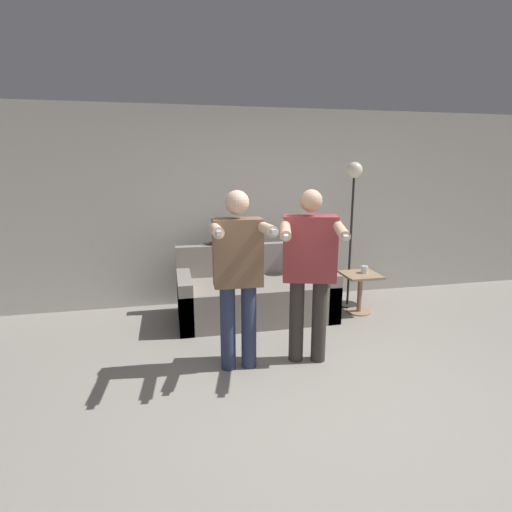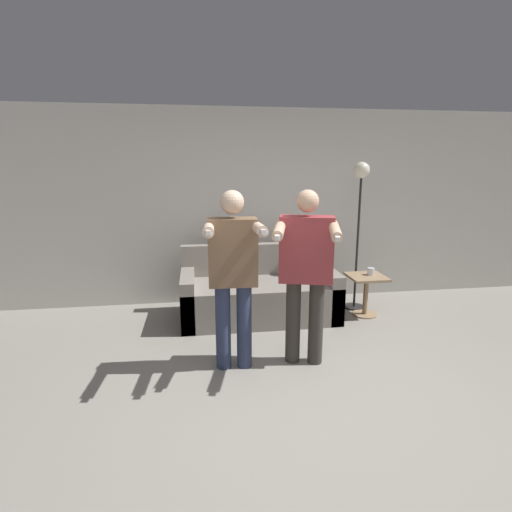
{
  "view_description": "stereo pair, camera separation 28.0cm",
  "coord_description": "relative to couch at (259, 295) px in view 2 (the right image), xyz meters",
  "views": [
    {
      "loc": [
        -1.15,
        -2.7,
        1.86
      ],
      "look_at": [
        -0.27,
        1.3,
        0.93
      ],
      "focal_mm": 28.0,
      "sensor_mm": 36.0,
      "label": 1
    },
    {
      "loc": [
        -0.87,
        -2.75,
        1.86
      ],
      "look_at": [
        -0.27,
        1.3,
        0.93
      ],
      "focal_mm": 28.0,
      "sensor_mm": 36.0,
      "label": 2
    }
  ],
  "objects": [
    {
      "name": "side_table",
      "position": [
        1.35,
        -0.15,
        0.08
      ],
      "size": [
        0.45,
        0.45,
        0.52
      ],
      "color": "#A38460",
      "rests_on": "ground_plane"
    },
    {
      "name": "wall_back",
      "position": [
        0.15,
        0.71,
        1.02
      ],
      "size": [
        10.0,
        0.05,
        2.6
      ],
      "color": "beige",
      "rests_on": "ground_plane"
    },
    {
      "name": "couch",
      "position": [
        0.0,
        0.0,
        0.0
      ],
      "size": [
        1.89,
        0.91,
        0.86
      ],
      "color": "gray",
      "rests_on": "ground_plane"
    },
    {
      "name": "cup",
      "position": [
        1.41,
        -0.12,
        0.28
      ],
      "size": [
        0.09,
        0.09,
        0.09
      ],
      "color": "silver",
      "rests_on": "side_table"
    },
    {
      "name": "ground_plane",
      "position": [
        0.15,
        -1.94,
        -0.28
      ],
      "size": [
        16.0,
        16.0,
        0.0
      ],
      "primitive_type": "plane",
      "color": "gray"
    },
    {
      "name": "cat",
      "position": [
        -0.29,
        0.35,
        0.66
      ],
      "size": [
        0.51,
        0.11,
        0.18
      ],
      "color": "#3D3833",
      "rests_on": "couch"
    },
    {
      "name": "floor_lamp",
      "position": [
        1.31,
        0.13,
        1.15
      ],
      "size": [
        0.27,
        0.27,
        1.9
      ],
      "color": "black",
      "rests_on": "ground_plane"
    },
    {
      "name": "person_left",
      "position": [
        -0.43,
        -1.26,
        0.67
      ],
      "size": [
        0.52,
        0.69,
        1.65
      ],
      "rotation": [
        0.0,
        0.0,
        -0.04
      ],
      "color": "#2D3856",
      "rests_on": "ground_plane"
    },
    {
      "name": "person_right",
      "position": [
        0.24,
        -1.26,
        0.68
      ],
      "size": [
        0.67,
        0.78,
        1.65
      ],
      "rotation": [
        0.0,
        0.0,
        -0.27
      ],
      "color": "#38332D",
      "rests_on": "ground_plane"
    }
  ]
}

